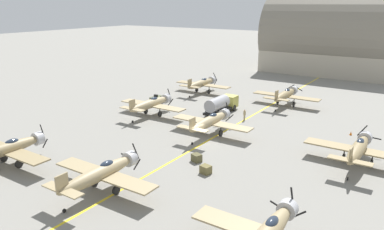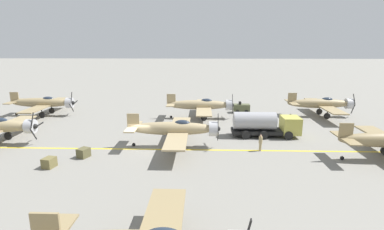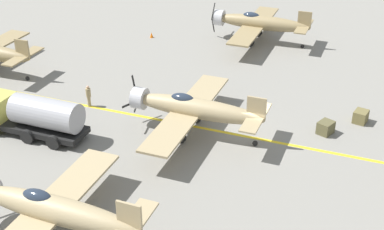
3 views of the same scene
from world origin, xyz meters
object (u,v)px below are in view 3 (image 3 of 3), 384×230
at_px(traffic_cone, 152,35).
at_px(fuel_tanker, 30,115).
at_px(airplane_mid_left, 51,209).
at_px(supply_crate_by_tanker, 326,128).
at_px(supply_crate_mid_lane, 361,117).
at_px(airplane_mid_center, 192,108).
at_px(ground_crew_walking, 88,95).
at_px(airplane_mid_right, 258,23).

bearing_deg(traffic_cone, fuel_tanker, -178.99).
height_order(airplane_mid_left, fuel_tanker, airplane_mid_left).
relative_size(airplane_mid_left, supply_crate_by_tanker, 10.97).
xyz_separation_m(fuel_tanker, supply_crate_mid_lane, (10.05, -21.36, -1.06)).
relative_size(airplane_mid_left, traffic_cone, 21.82).
relative_size(airplane_mid_center, ground_crew_walking, 6.85).
bearing_deg(airplane_mid_left, airplane_mid_right, 8.94).
height_order(airplane_mid_right, supply_crate_by_tanker, airplane_mid_right).
distance_m(airplane_mid_left, supply_crate_mid_lane, 23.29).
xyz_separation_m(ground_crew_walking, supply_crate_mid_lane, (4.97, -19.81, -0.50)).
bearing_deg(airplane_mid_left, ground_crew_walking, 37.11).
bearing_deg(traffic_cone, airplane_mid_right, -75.52).
xyz_separation_m(ground_crew_walking, traffic_cone, (15.51, 1.91, -0.68)).
height_order(airplane_mid_left, airplane_mid_center, airplane_mid_center).
bearing_deg(supply_crate_mid_lane, ground_crew_walking, 104.08).
height_order(airplane_mid_center, supply_crate_by_tanker, airplane_mid_center).
distance_m(fuel_tanker, traffic_cone, 20.62).
bearing_deg(airplane_mid_center, supply_crate_mid_lane, -63.77).
bearing_deg(airplane_mid_left, traffic_cone, 28.48).
distance_m(ground_crew_walking, traffic_cone, 15.64).
bearing_deg(airplane_mid_left, fuel_tanker, 54.46).
bearing_deg(airplane_mid_right, fuel_tanker, 148.47).
bearing_deg(ground_crew_walking, airplane_mid_right, -25.02).
xyz_separation_m(airplane_mid_left, supply_crate_by_tanker, (16.24, -11.51, -1.56)).
bearing_deg(traffic_cone, supply_crate_by_tanker, -123.77).
bearing_deg(supply_crate_mid_lane, airplane_mid_left, 144.02).
distance_m(airplane_mid_right, fuel_tanker, 25.35).
distance_m(airplane_mid_right, supply_crate_by_tanker, 18.32).
distance_m(airplane_mid_left, airplane_mid_right, 32.11).
bearing_deg(fuel_tanker, airplane_mid_center, -68.60).
distance_m(airplane_mid_center, fuel_tanker, 11.26).
height_order(airplane_mid_left, supply_crate_by_tanker, airplane_mid_left).
bearing_deg(airplane_mid_right, supply_crate_mid_lane, -147.63).
xyz_separation_m(airplane_mid_center, fuel_tanker, (-4.10, 10.47, -0.50)).
bearing_deg(supply_crate_by_tanker, traffic_cone, 56.23).
distance_m(airplane_mid_left, ground_crew_walking, 15.18).
distance_m(airplane_mid_left, traffic_cone, 30.48).
bearing_deg(airplane_mid_center, ground_crew_walking, 81.38).
bearing_deg(supply_crate_mid_lane, airplane_mid_center, 118.63).
xyz_separation_m(airplane_mid_center, airplane_mid_right, (19.16, 0.44, 0.00)).
distance_m(airplane_mid_right, supply_crate_mid_lane, 17.47).
bearing_deg(ground_crew_walking, airplane_mid_center, -96.22).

